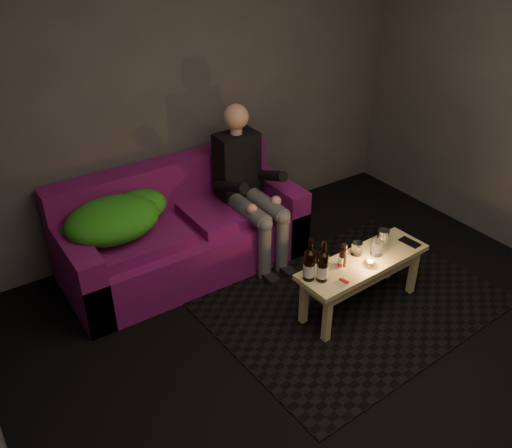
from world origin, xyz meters
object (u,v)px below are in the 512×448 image
Objects in this scene: person at (247,184)px; steel_cup at (383,237)px; sofa at (181,234)px; beer_bottle_b at (323,266)px; coffee_table at (363,268)px; beer_bottle_a at (309,265)px.

steel_cup is (0.53, -0.96, -0.17)m from person.
person is (0.53, -0.15, 0.35)m from sofa.
person is 4.16× the size of beer_bottle_b.
person reaches higher than sofa.
coffee_table is (0.80, -1.19, 0.05)m from sofa.
beer_bottle_a is (-0.18, -0.99, -0.11)m from person.
sofa is 1.81× the size of coffee_table.
beer_bottle_a is 2.68× the size of steel_cup.
steel_cup is at bearing 16.46° from coffee_table.
person is 4.04× the size of beer_bottle_a.
beer_bottle_a is 0.09m from beer_bottle_b.
coffee_table is at bearing 2.04° from beer_bottle_b.
beer_bottle_a is at bearing -72.88° from sofa.
steel_cup is (0.70, 0.03, -0.06)m from beer_bottle_a.
sofa is 0.65m from person.
person is at bearing 104.86° from coffee_table.
coffee_table is 0.49m from beer_bottle_a.
beer_bottle_a is (-0.45, 0.04, 0.19)m from coffee_table.
sofa reaches higher than beer_bottle_a.
sofa is 1.29m from beer_bottle_b.
person is 1.02m from beer_bottle_a.
sofa is 1.54m from steel_cup.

